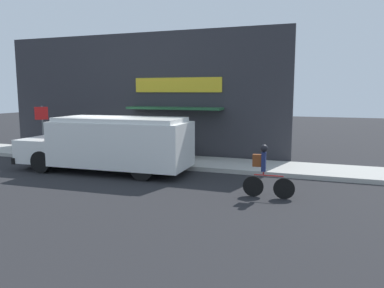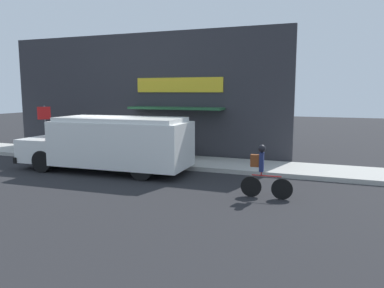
{
  "view_description": "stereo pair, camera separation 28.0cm",
  "coord_description": "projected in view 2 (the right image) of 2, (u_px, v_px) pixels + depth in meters",
  "views": [
    {
      "loc": [
        8.64,
        -13.59,
        3.1
      ],
      "look_at": [
        3.81,
        -0.2,
        1.1
      ],
      "focal_mm": 35.0,
      "sensor_mm": 36.0,
      "label": 1
    },
    {
      "loc": [
        8.9,
        -13.49,
        3.1
      ],
      "look_at": [
        3.81,
        -0.2,
        1.1
      ],
      "focal_mm": 35.0,
      "sensor_mm": 36.0,
      "label": 2
    }
  ],
  "objects": [
    {
      "name": "sidewalk",
      "position": [
        126.0,
        158.0,
        17.18
      ],
      "size": [
        28.0,
        2.44,
        0.17
      ],
      "color": "#ADAAA3",
      "rests_on": "ground_plane"
    },
    {
      "name": "trash_bin",
      "position": [
        181.0,
        149.0,
        16.65
      ],
      "size": [
        0.64,
        0.64,
        0.8
      ],
      "color": "slate",
      "rests_on": "sidewalk"
    },
    {
      "name": "storefront",
      "position": [
        140.0,
        96.0,
        18.02
      ],
      "size": [
        14.58,
        1.04,
        5.84
      ],
      "color": "#2D2D33",
      "rests_on": "ground_plane"
    },
    {
      "name": "cyclist",
      "position": [
        263.0,
        171.0,
        10.9
      ],
      "size": [
        1.51,
        0.23,
        1.58
      ],
      "rotation": [
        0.0,
        0.0,
        0.04
      ],
      "color": "black",
      "rests_on": "ground_plane"
    },
    {
      "name": "school_bus",
      "position": [
        111.0,
        143.0,
        14.45
      ],
      "size": [
        6.94,
        2.72,
        2.13
      ],
      "rotation": [
        0.0,
        0.0,
        0.04
      ],
      "color": "white",
      "rests_on": "ground_plane"
    },
    {
      "name": "stop_sign_post",
      "position": [
        45.0,
        121.0,
        17.86
      ],
      "size": [
        0.45,
        0.45,
        2.26
      ],
      "color": "slate",
      "rests_on": "sidewalk"
    },
    {
      "name": "ground_plane",
      "position": [
        111.0,
        164.0,
        16.06
      ],
      "size": [
        70.0,
        70.0,
        0.0
      ],
      "primitive_type": "plane",
      "color": "#232326"
    }
  ]
}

